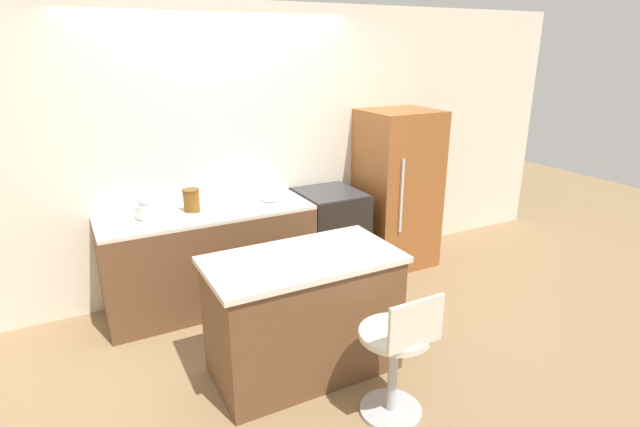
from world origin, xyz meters
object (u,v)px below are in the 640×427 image
Objects in this scene: kettle at (145,209)px; mixing_bowl at (272,195)px; refrigerator at (397,189)px; oven_range at (330,235)px; stool_chair at (397,356)px.

kettle is 1.12m from mixing_bowl.
kettle is (-2.49, 0.05, 0.15)m from refrigerator.
refrigerator reaches higher than mixing_bowl.
kettle is at bearing 178.48° from oven_range.
stool_chair is at bearing -61.60° from kettle.
kettle reaches higher than stool_chair.
mixing_bowl is at bearing 89.10° from stool_chair.
oven_range is at bearing 179.46° from refrigerator.
oven_range is at bearing -1.52° from kettle.
refrigerator is 1.38m from mixing_bowl.
oven_range is 1.78m from kettle.
stool_chair is at bearing -125.80° from refrigerator.
oven_range is 0.76m from mixing_bowl.
oven_range is 0.87m from refrigerator.
refrigerator is (0.79, -0.01, 0.37)m from oven_range.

